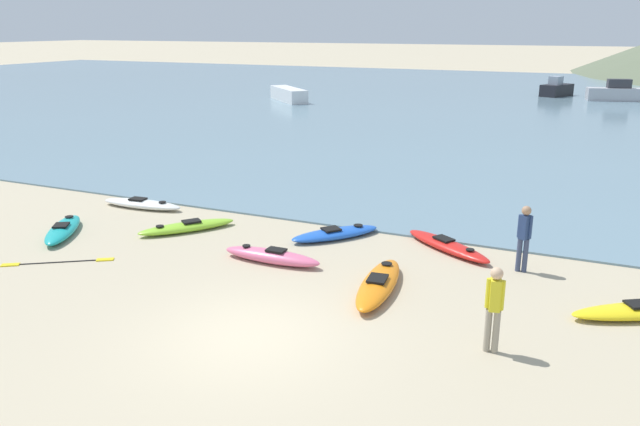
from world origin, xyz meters
name	(u,v)px	position (x,y,z in m)	size (l,w,h in m)	color
ground_plane	(250,336)	(0.00, 0.00, 0.00)	(400.00, 400.00, 0.00)	tan
bay_water	(521,103)	(0.00, 42.13, 0.03)	(160.00, 70.00, 0.06)	slate
kayak_on_sand_0	(335,234)	(-0.77, 6.18, 0.14)	(2.34, 2.60, 0.32)	blue
kayak_on_sand_2	(379,284)	(1.60, 3.15, 0.17)	(1.10, 3.18, 0.39)	orange
kayak_on_sand_3	(272,256)	(-1.52, 3.72, 0.17)	(2.73, 0.61, 0.39)	#E5668C
kayak_on_sand_4	(447,246)	(2.42, 6.49, 0.14)	(2.91, 2.24, 0.32)	red
kayak_on_sand_5	(142,204)	(-7.92, 6.37, 0.14)	(3.00, 0.89, 0.33)	white
kayak_on_sand_6	(187,227)	(-5.06, 4.95, 0.14)	(2.33, 2.69, 0.32)	#8CCC2D
kayak_on_sand_7	(63,230)	(-8.18, 3.18, 0.16)	(2.02, 2.71, 0.37)	teal
person_near_foreground	(494,304)	(4.45, 1.34, 0.97)	(0.34, 0.27, 1.70)	gray
person_near_waterline	(524,234)	(4.46, 5.74, 0.98)	(0.34, 0.30, 1.70)	#384260
moored_boat_0	(625,93)	(7.39, 46.92, 0.66)	(6.03, 2.56, 1.73)	#B2B2B7
moored_boat_1	(557,89)	(2.07, 48.57, 0.65)	(2.66, 3.53, 1.69)	black
moored_boat_2	(289,94)	(-17.36, 35.79, 0.58)	(4.86, 4.76, 1.04)	white
loose_paddle	(58,262)	(-6.57, 1.43, 0.01)	(2.42, 1.68, 0.03)	black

